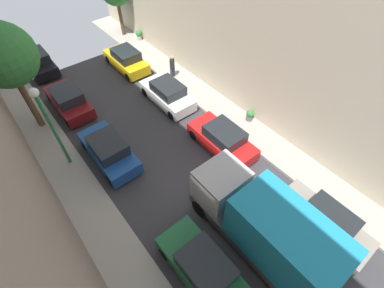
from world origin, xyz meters
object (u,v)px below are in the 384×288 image
object	(u,v)px
parked_car_left_3	(69,101)
parked_car_right_0	(323,223)
parked_car_right_1	(222,139)
potted_plant_3	(250,115)
parked_car_left_1	(204,269)
parked_car_left_2	(109,151)
pedestrian	(172,66)
parked_car_right_2	(167,94)
delivery_truck	(266,227)
street_tree_2	(3,56)
potted_plant_1	(139,34)
lamp_post	(47,117)
parked_car_left_4	(38,62)
parked_car_right_3	(126,60)

from	to	relation	value
parked_car_left_3	parked_car_right_0	size ratio (longest dim) A/B	1.00
parked_car_right_1	potted_plant_3	bearing A→B (deg)	10.68
parked_car_left_1	parked_car_left_2	world-z (taller)	same
parked_car_right_0	pedestrian	size ratio (longest dim) A/B	2.44
parked_car_left_3	parked_car_right_2	distance (m)	6.44
delivery_truck	parked_car_right_2	bearing A→B (deg)	75.66
parked_car_left_1	parked_car_right_2	distance (m)	11.33
parked_car_left_1	parked_car_right_1	size ratio (longest dim) A/B	1.00
parked_car_right_0	street_tree_2	bearing A→B (deg)	116.66
parked_car_left_1	parked_car_right_1	world-z (taller)	same
parked_car_right_1	potted_plant_1	world-z (taller)	parked_car_right_1
delivery_truck	potted_plant_1	xyz separation A→B (m)	(5.72, 19.05, -1.14)
parked_car_right_1	parked_car_right_0	bearing A→B (deg)	-90.00
street_tree_2	lamp_post	size ratio (longest dim) A/B	1.29
parked_car_left_3	parked_car_right_1	world-z (taller)	same
parked_car_left_2	delivery_truck	xyz separation A→B (m)	(2.70, -8.54, 1.07)
pedestrian	parked_car_right_2	bearing A→B (deg)	-133.25
parked_car_left_2	potted_plant_1	world-z (taller)	parked_car_left_2
parked_car_left_2	parked_car_left_1	bearing A→B (deg)	-90.00
pedestrian	street_tree_2	size ratio (longest dim) A/B	0.27
parked_car_left_4	parked_car_left_1	bearing A→B (deg)	-90.00
potted_plant_3	parked_car_left_1	bearing A→B (deg)	-148.12
parked_car_right_0	potted_plant_3	distance (m)	7.63
parked_car_right_0	pedestrian	world-z (taller)	pedestrian
parked_car_right_0	street_tree_2	xyz separation A→B (m)	(-7.50, 14.93, 4.16)
lamp_post	parked_car_right_3	bearing A→B (deg)	40.82
parked_car_right_2	potted_plant_1	distance (m)	9.02
parked_car_right_0	potted_plant_1	bearing A→B (deg)	81.56
parked_car_left_1	street_tree_2	bearing A→B (deg)	99.13
delivery_truck	parked_car_right_3	bearing A→B (deg)	80.42
potted_plant_1	parked_car_right_0	bearing A→B (deg)	-98.44
street_tree_2	delivery_truck	bearing A→B (deg)	-70.63
parked_car_right_3	lamp_post	bearing A→B (deg)	-139.18
parked_car_right_0	parked_car_left_1	bearing A→B (deg)	160.67
parked_car_right_2	delivery_truck	bearing A→B (deg)	-104.34
parked_car_right_0	delivery_truck	size ratio (longest dim) A/B	0.64
parked_car_right_1	pedestrian	world-z (taller)	pedestrian
parked_car_left_4	parked_car_left_3	bearing A→B (deg)	-90.00
delivery_truck	parked_car_left_2	bearing A→B (deg)	107.55
parked_car_left_3	parked_car_left_4	distance (m)	5.91
pedestrian	potted_plant_3	bearing A→B (deg)	-82.15
delivery_truck	potted_plant_1	world-z (taller)	delivery_truck
parked_car_left_1	parked_car_right_2	size ratio (longest dim) A/B	1.00
delivery_truck	pedestrian	xyz separation A→B (m)	(4.65, 12.63, -0.71)
parked_car_left_2	pedestrian	world-z (taller)	pedestrian
parked_car_left_4	potted_plant_1	distance (m)	8.47
parked_car_right_3	potted_plant_1	distance (m)	4.30
parked_car_right_0	pedestrian	bearing A→B (deg)	82.03
parked_car_right_2	lamp_post	xyz separation A→B (m)	(-7.30, -0.87, 2.74)
delivery_truck	potted_plant_3	xyz separation A→B (m)	(5.60, 5.76, -1.24)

